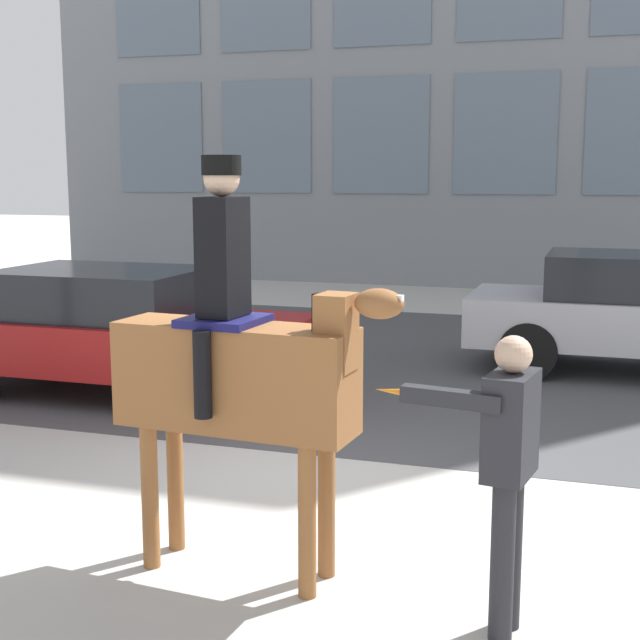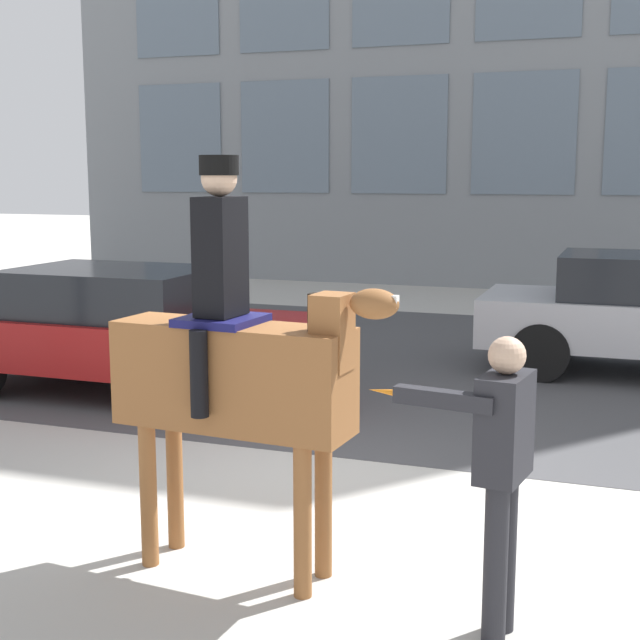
% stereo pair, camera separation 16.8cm
% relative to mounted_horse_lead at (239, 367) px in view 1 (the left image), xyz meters
% --- Properties ---
extents(ground_plane, '(80.00, 80.00, 0.00)m').
position_rel_mounted_horse_lead_xyz_m(ground_plane, '(-0.10, 1.89, -1.34)').
color(ground_plane, '#B2AFA8').
extents(road_surface, '(21.75, 8.50, 0.01)m').
position_rel_mounted_horse_lead_xyz_m(road_surface, '(-0.10, 6.64, -1.33)').
color(road_surface, '#444447').
rests_on(road_surface, ground_plane).
extents(mounted_horse_lead, '(1.92, 0.65, 2.62)m').
position_rel_mounted_horse_lead_xyz_m(mounted_horse_lead, '(0.00, 0.00, 0.00)').
color(mounted_horse_lead, brown).
rests_on(mounted_horse_lead, ground_plane).
extents(pedestrian_bystander, '(0.87, 0.44, 1.68)m').
position_rel_mounted_horse_lead_xyz_m(pedestrian_bystander, '(1.67, -0.27, -0.35)').
color(pedestrian_bystander, '#232328').
rests_on(pedestrian_bystander, ground_plane).
extents(street_car_near_lane, '(4.47, 1.95, 1.44)m').
position_rel_mounted_horse_lead_xyz_m(street_car_near_lane, '(-3.29, 3.90, -0.58)').
color(street_car_near_lane, maroon).
rests_on(street_car_near_lane, ground_plane).
extents(street_car_far_lane, '(4.28, 1.86, 1.52)m').
position_rel_mounted_horse_lead_xyz_m(street_car_far_lane, '(2.55, 6.87, -0.54)').
color(street_car_far_lane, '#B7B7BC').
rests_on(street_car_far_lane, ground_plane).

